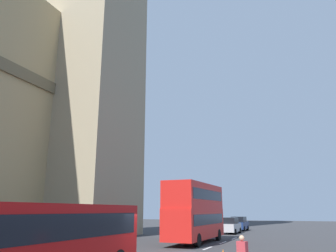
% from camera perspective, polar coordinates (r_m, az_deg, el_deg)
% --- Properties ---
extents(double_decker_bus, '(9.42, 2.54, 4.90)m').
position_cam_1_polar(double_decker_bus, '(28.87, 4.89, -14.57)').
color(double_decker_bus, red).
rests_on(double_decker_bus, ground_plane).
extents(sedan_lead, '(4.40, 1.86, 1.85)m').
position_cam_1_polar(sedan_lead, '(40.97, 10.95, -16.91)').
color(sedan_lead, '#B7B7BC').
rests_on(sedan_lead, ground_plane).
extents(sedan_trailing, '(4.40, 1.86, 1.85)m').
position_cam_1_polar(sedan_trailing, '(46.88, 12.52, -16.53)').
color(sedan_trailing, navy).
rests_on(sedan_trailing, ground_plane).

